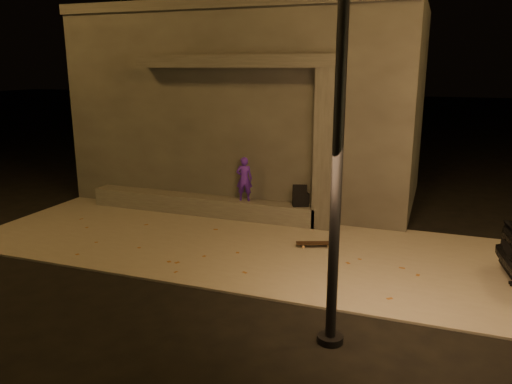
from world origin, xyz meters
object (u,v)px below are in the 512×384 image
at_px(skateboarder, 244,179).
at_px(backpack, 301,198).
at_px(street_lamp_0, 342,38).
at_px(skateboard, 316,243).
at_px(column, 328,150).

relative_size(skateboarder, backpack, 2.03).
distance_m(skateboarder, street_lamp_0, 6.49).
xyz_separation_m(backpack, skateboard, (0.71, -1.37, -0.56)).
xyz_separation_m(backpack, street_lamp_0, (1.74, -4.84, 3.31)).
distance_m(column, street_lamp_0, 5.42).
bearing_deg(column, street_lamp_0, -76.72).
xyz_separation_m(column, skateboarder, (-2.02, 0.00, -0.81)).
xyz_separation_m(column, street_lamp_0, (1.14, -4.84, 2.15)).
relative_size(skateboarder, skateboard, 1.30).
bearing_deg(street_lamp_0, skateboard, 106.63).
relative_size(skateboard, street_lamp_0, 0.12).
height_order(column, skateboarder, column).
relative_size(skateboarder, street_lamp_0, 0.15).
bearing_deg(column, backpack, 180.00).
height_order(backpack, street_lamp_0, street_lamp_0).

